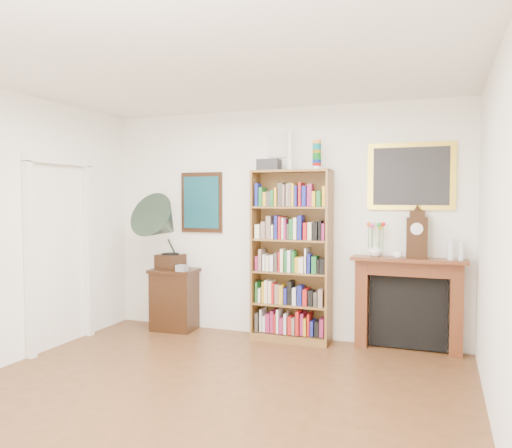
{
  "coord_description": "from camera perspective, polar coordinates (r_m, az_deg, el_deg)",
  "views": [
    {
      "loc": [
        1.87,
        -3.35,
        1.71
      ],
      "look_at": [
        0.03,
        1.6,
        1.43
      ],
      "focal_mm": 35.0,
      "sensor_mm": 36.0,
      "label": 1
    }
  ],
  "objects": [
    {
      "name": "room",
      "position": [
        3.85,
        -8.77,
        -1.65
      ],
      "size": [
        4.51,
        5.01,
        2.81
      ],
      "color": "#4D3217",
      "rests_on": "ground"
    },
    {
      "name": "door_casing",
      "position": [
        6.13,
        -21.41,
        -1.4
      ],
      "size": [
        0.08,
        1.02,
        2.17
      ],
      "color": "white",
      "rests_on": "left_wall"
    },
    {
      "name": "teal_poster",
      "position": [
        6.52,
        -6.24,
        2.47
      ],
      "size": [
        0.58,
        0.04,
        0.78
      ],
      "color": "black",
      "rests_on": "back_wall"
    },
    {
      "name": "small_picture",
      "position": [
        6.16,
        2.6,
        8.97
      ],
      "size": [
        0.26,
        0.04,
        0.3
      ],
      "color": "white",
      "rests_on": "back_wall"
    },
    {
      "name": "gilt_painting",
      "position": [
        5.85,
        17.28,
        5.23
      ],
      "size": [
        0.95,
        0.04,
        0.75
      ],
      "color": "gold",
      "rests_on": "back_wall"
    },
    {
      "name": "bookshelf",
      "position": [
        5.93,
        4.06,
        -2.52
      ],
      "size": [
        0.94,
        0.33,
        2.35
      ],
      "rotation": [
        0.0,
        0.0,
        -0.0
      ],
      "color": "brown",
      "rests_on": "floor"
    },
    {
      "name": "side_cabinet",
      "position": [
        6.61,
        -9.3,
        -8.5
      ],
      "size": [
        0.6,
        0.46,
        0.79
      ],
      "primitive_type": "cube",
      "rotation": [
        0.0,
        0.0,
        0.06
      ],
      "color": "black",
      "rests_on": "floor"
    },
    {
      "name": "fireplace",
      "position": [
        5.87,
        16.99,
        -7.92
      ],
      "size": [
        1.24,
        0.31,
        1.05
      ],
      "rotation": [
        0.0,
        0.0,
        -0.01
      ],
      "color": "#4B1F11",
      "rests_on": "floor"
    },
    {
      "name": "gramophone",
      "position": [
        6.42,
        -10.55,
        -0.31
      ],
      "size": [
        0.69,
        0.82,
        0.98
      ],
      "rotation": [
        0.0,
        0.0,
        -0.14
      ],
      "color": "black",
      "rests_on": "side_cabinet"
    },
    {
      "name": "cd_stack",
      "position": [
        6.32,
        -8.48,
        -5.01
      ],
      "size": [
        0.12,
        0.12,
        0.08
      ],
      "primitive_type": "cube",
      "rotation": [
        0.0,
        0.0,
        -0.01
      ],
      "color": "#A1A2AD",
      "rests_on": "side_cabinet"
    },
    {
      "name": "mantel_clock",
      "position": [
        5.76,
        17.91,
        -1.24
      ],
      "size": [
        0.23,
        0.14,
        0.52
      ],
      "rotation": [
        0.0,
        0.0,
        0.05
      ],
      "color": "black",
      "rests_on": "fireplace"
    },
    {
      "name": "flower_vase",
      "position": [
        5.8,
        13.51,
        -2.89
      ],
      "size": [
        0.16,
        0.16,
        0.15
      ],
      "primitive_type": "imported",
      "rotation": [
        0.0,
        0.0,
        -0.09
      ],
      "color": "white",
      "rests_on": "fireplace"
    },
    {
      "name": "teacup",
      "position": [
        5.69,
        15.87,
        -3.41
      ],
      "size": [
        0.12,
        0.12,
        0.08
      ],
      "primitive_type": "imported",
      "rotation": [
        0.0,
        0.0,
        -0.25
      ],
      "color": "white",
      "rests_on": "fireplace"
    },
    {
      "name": "bottle_left",
      "position": [
        5.71,
        21.38,
        -2.65
      ],
      "size": [
        0.07,
        0.07,
        0.24
      ],
      "primitive_type": "cylinder",
      "color": "silver",
      "rests_on": "fireplace"
    },
    {
      "name": "bottle_right",
      "position": [
        5.73,
        22.41,
        -2.85
      ],
      "size": [
        0.06,
        0.06,
        0.2
      ],
      "primitive_type": "cylinder",
      "color": "silver",
      "rests_on": "fireplace"
    }
  ]
}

